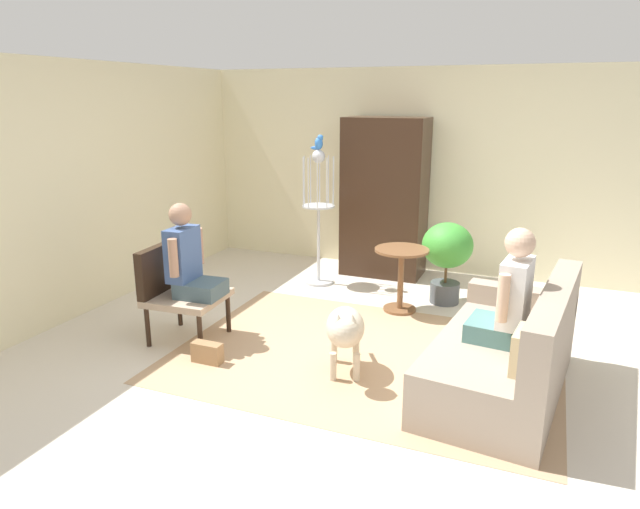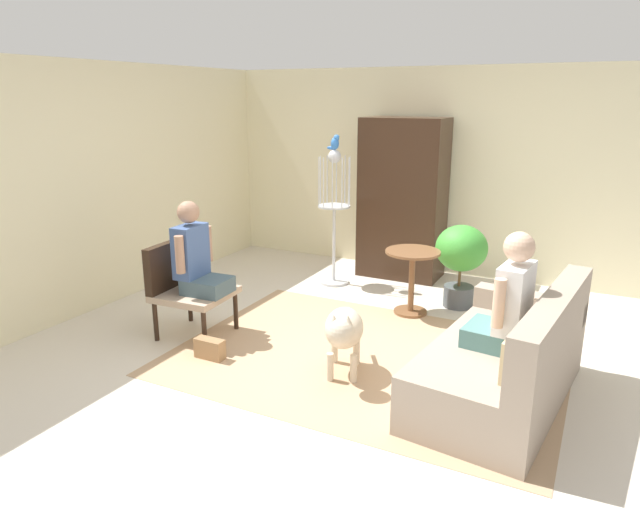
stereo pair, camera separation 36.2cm
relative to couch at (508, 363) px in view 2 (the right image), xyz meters
name	(u,v)px [view 2 (the right image)]	position (x,y,z in m)	size (l,w,h in m)	color
ground_plane	(352,353)	(-1.32, 0.21, -0.30)	(6.80, 6.80, 0.00)	beige
back_wall	(444,173)	(-1.32, 2.97, 0.95)	(6.27, 0.12, 2.50)	beige
left_wall	(119,183)	(-4.21, 0.51, 0.95)	(0.12, 6.00, 2.50)	beige
area_rug	(367,357)	(-1.17, 0.19, -0.30)	(3.19, 2.35, 0.01)	tan
couch	(508,363)	(0.00, 0.00, 0.00)	(1.06, 1.80, 0.87)	gray
armchair	(184,282)	(-2.90, -0.08, 0.20)	(0.66, 0.65, 0.86)	black
person_on_couch	(508,301)	(-0.04, -0.02, 0.47)	(0.44, 0.54, 0.85)	slate
person_on_armchair	(196,257)	(-2.74, -0.07, 0.46)	(0.47, 0.50, 0.83)	#425761
round_end_table	(412,273)	(-1.17, 1.36, 0.13)	(0.55, 0.55, 0.67)	brown
dog	(343,330)	(-1.22, -0.18, 0.09)	(0.44, 0.76, 0.61)	beige
bird_cage_stand	(334,220)	(-2.30, 1.90, 0.47)	(0.38, 0.38, 1.57)	silver
parrot	(335,143)	(-2.30, 1.90, 1.35)	(0.17, 0.10, 0.17)	blue
potted_plant	(461,255)	(-0.78, 1.78, 0.27)	(0.53, 0.53, 0.88)	#4C5156
armoire_cabinet	(403,199)	(-1.70, 2.56, 0.66)	(0.98, 0.56, 1.92)	#382316
handbag	(210,349)	(-2.36, -0.43, -0.21)	(0.26, 0.11, 0.18)	#99724C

